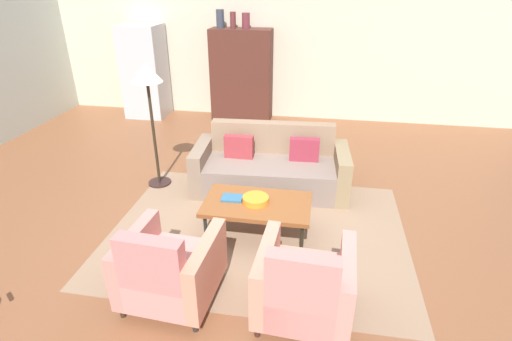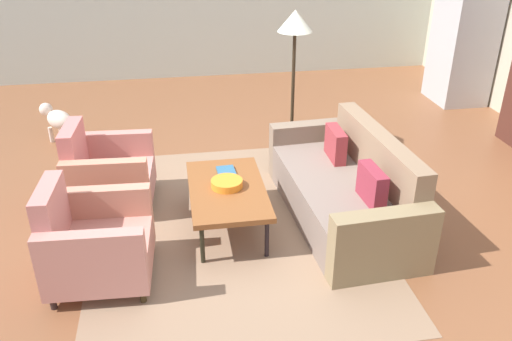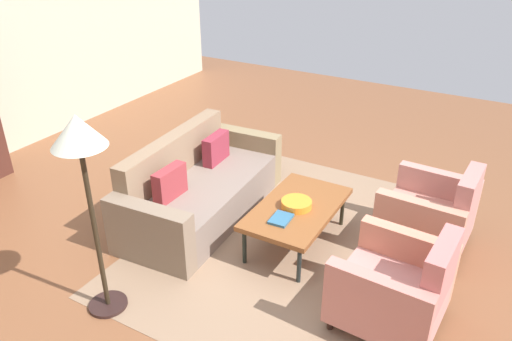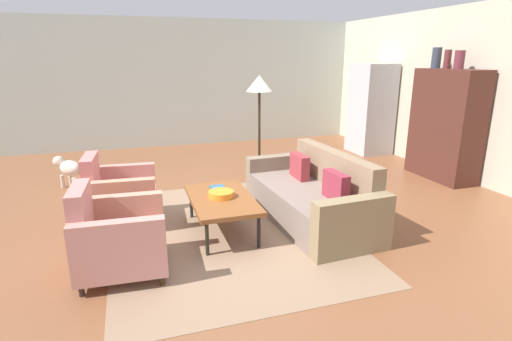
# 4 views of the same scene
# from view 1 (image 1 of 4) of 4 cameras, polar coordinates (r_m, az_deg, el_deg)

# --- Properties ---
(ground_plane) EXTENTS (11.45, 11.45, 0.00)m
(ground_plane) POSITION_cam_1_polar(r_m,az_deg,el_deg) (4.80, -2.24, -7.76)
(ground_plane) COLOR brown
(wall_back) EXTENTS (9.54, 0.12, 2.80)m
(wall_back) POSITION_cam_1_polar(r_m,az_deg,el_deg) (8.23, 3.85, 17.34)
(wall_back) COLOR beige
(wall_back) RESTS_ON ground
(area_rug) EXTENTS (3.40, 2.60, 0.01)m
(area_rug) POSITION_cam_1_polar(r_m,az_deg,el_deg) (4.67, 0.27, -8.79)
(area_rug) COLOR #8E7057
(area_rug) RESTS_ON ground
(couch) EXTENTS (2.15, 1.02, 0.86)m
(couch) POSITION_cam_1_polar(r_m,az_deg,el_deg) (5.49, 2.18, 0.43)
(couch) COLOR #7C6B60
(couch) RESTS_ON ground
(coffee_table) EXTENTS (1.20, 0.70, 0.43)m
(coffee_table) POSITION_cam_1_polar(r_m,az_deg,el_deg) (4.41, 0.17, -5.07)
(coffee_table) COLOR black
(coffee_table) RESTS_ON ground
(armchair_left) EXTENTS (0.85, 0.85, 0.88)m
(armchair_left) POSITION_cam_1_polar(r_m,az_deg,el_deg) (3.68, -12.64, -14.13)
(armchair_left) COLOR #331C16
(armchair_left) RESTS_ON ground
(armchair_right) EXTENTS (0.84, 0.84, 0.88)m
(armchair_right) POSITION_cam_1_polar(r_m,az_deg,el_deg) (3.46, 6.98, -16.57)
(armchair_right) COLOR #3A2A11
(armchair_right) RESTS_ON ground
(fruit_bowl) EXTENTS (0.29, 0.29, 0.07)m
(fruit_bowl) POSITION_cam_1_polar(r_m,az_deg,el_deg) (4.38, -0.05, -4.25)
(fruit_bowl) COLOR orange
(fruit_bowl) RESTS_ON coffee_table
(book_stack) EXTENTS (0.24, 0.18, 0.03)m
(book_stack) POSITION_cam_1_polar(r_m,az_deg,el_deg) (4.46, -3.51, -4.01)
(book_stack) COLOR #2F6286
(book_stack) RESTS_ON coffee_table
(cabinet) EXTENTS (1.20, 0.51, 1.80)m
(cabinet) POSITION_cam_1_polar(r_m,az_deg,el_deg) (8.11, -2.10, 13.64)
(cabinet) COLOR #4B251D
(cabinet) RESTS_ON ground
(vase_tall) EXTENTS (0.15, 0.15, 0.34)m
(vase_tall) POSITION_cam_1_polar(r_m,az_deg,el_deg) (8.03, -5.24, 21.15)
(vase_tall) COLOR #343A47
(vase_tall) RESTS_ON cabinet
(vase_round) EXTENTS (0.11, 0.11, 0.30)m
(vase_round) POSITION_cam_1_polar(r_m,az_deg,el_deg) (7.97, -3.37, 21.03)
(vase_round) COLOR brown
(vase_round) RESTS_ON cabinet
(vase_small) EXTENTS (0.15, 0.15, 0.28)m
(vase_small) POSITION_cam_1_polar(r_m,az_deg,el_deg) (7.92, -1.48, 20.98)
(vase_small) COLOR brown
(vase_small) RESTS_ON cabinet
(refrigerator) EXTENTS (0.80, 0.73, 1.85)m
(refrigerator) POSITION_cam_1_polar(r_m,az_deg,el_deg) (8.64, -15.90, 13.66)
(refrigerator) COLOR #B7BABF
(refrigerator) RESTS_ON ground
(floor_lamp) EXTENTS (0.40, 0.40, 1.72)m
(floor_lamp) POSITION_cam_1_polar(r_m,az_deg,el_deg) (5.34, -15.50, 11.96)
(floor_lamp) COLOR black
(floor_lamp) RESTS_ON ground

